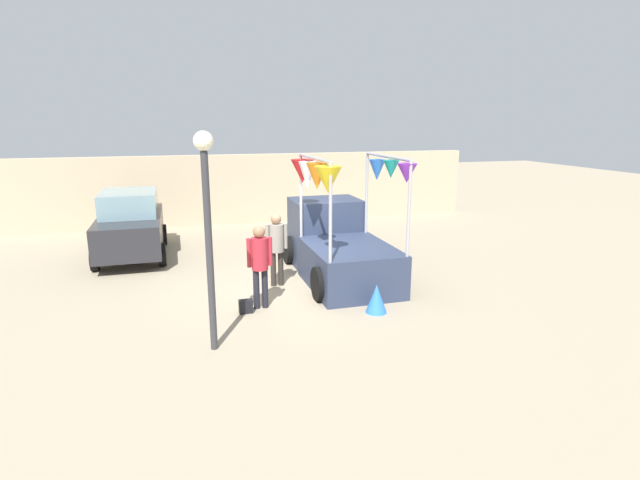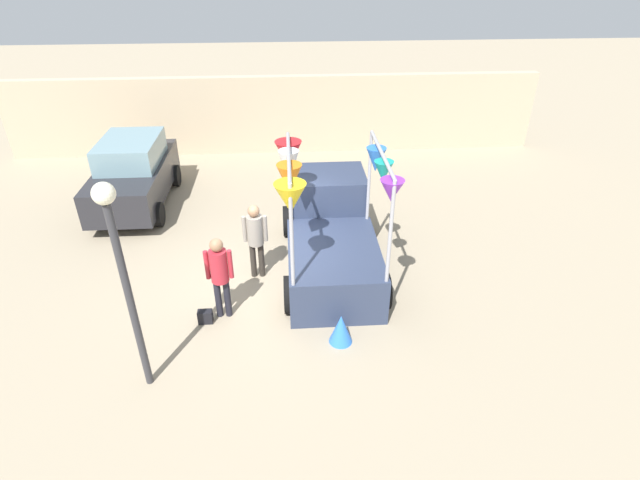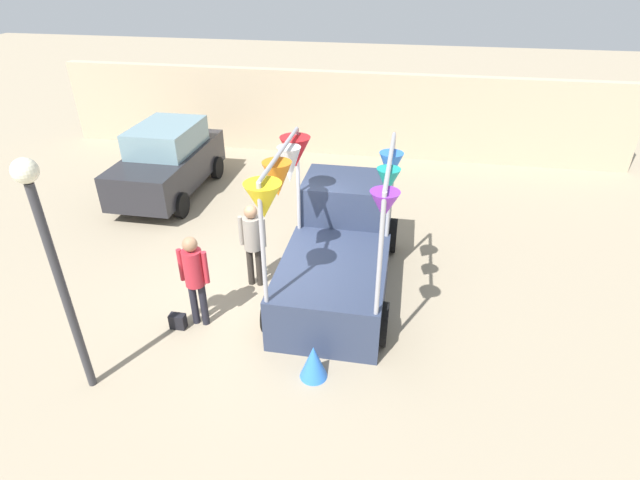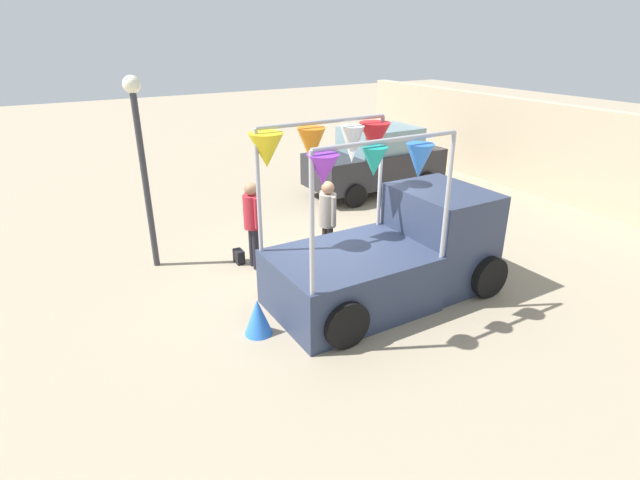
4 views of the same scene
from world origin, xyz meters
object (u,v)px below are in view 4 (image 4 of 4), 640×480
(parked_car, at_px, (376,160))
(street_lamp, at_px, (140,146))
(vendor_truck, at_px, (396,247))
(handbag, at_px, (239,256))
(person_customer, at_px, (252,217))
(person_vendor, at_px, (328,215))
(folded_kite_bundle_azure, at_px, (258,317))

(parked_car, distance_m, street_lamp, 7.20)
(vendor_truck, bearing_deg, handbag, -142.41)
(handbag, bearing_deg, parked_car, 115.49)
(person_customer, distance_m, person_vendor, 1.48)
(person_customer, relative_size, folded_kite_bundle_azure, 2.96)
(vendor_truck, distance_m, street_lamp, 5.07)
(person_vendor, distance_m, folded_kite_bundle_azure, 2.88)
(person_customer, relative_size, person_vendor, 1.01)
(parked_car, bearing_deg, vendor_truck, -33.05)
(folded_kite_bundle_azure, bearing_deg, street_lamp, -166.98)
(person_vendor, bearing_deg, vendor_truck, 15.49)
(person_vendor, distance_m, handbag, 2.04)
(vendor_truck, xyz_separation_m, person_customer, (-2.23, -1.79, 0.18))
(vendor_truck, height_order, handbag, vendor_truck)
(handbag, xyz_separation_m, folded_kite_bundle_azure, (2.59, -0.72, 0.16))
(vendor_truck, relative_size, parked_car, 1.04)
(street_lamp, bearing_deg, vendor_truck, 46.17)
(person_customer, xyz_separation_m, handbag, (-0.35, -0.20, -0.94))
(handbag, bearing_deg, street_lamp, -116.93)
(person_customer, distance_m, handbag, 1.02)
(folded_kite_bundle_azure, bearing_deg, parked_car, 130.34)
(handbag, bearing_deg, folded_kite_bundle_azure, -15.50)
(person_vendor, distance_m, street_lamp, 3.75)
(person_customer, height_order, folded_kite_bundle_azure, person_customer)
(vendor_truck, xyz_separation_m, handbag, (-2.58, -1.99, -0.76))
(person_vendor, bearing_deg, parked_car, 132.88)
(vendor_truck, height_order, person_customer, vendor_truck)
(street_lamp, distance_m, folded_kite_bundle_azure, 4.05)
(person_customer, bearing_deg, person_vendor, 65.13)
(parked_car, relative_size, folded_kite_bundle_azure, 6.67)
(person_vendor, height_order, street_lamp, street_lamp)
(vendor_truck, distance_m, folded_kite_bundle_azure, 2.77)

